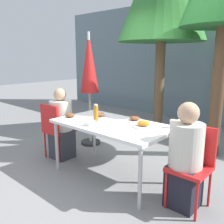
# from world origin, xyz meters

# --- Properties ---
(ground_plane) EXTENTS (24.00, 24.00, 0.00)m
(ground_plane) POSITION_xyz_m (0.00, 0.00, 0.00)
(ground_plane) COLOR gray
(building_facade) EXTENTS (10.00, 0.20, 3.00)m
(building_facade) POSITION_xyz_m (0.00, 3.73, 1.50)
(building_facade) COLOR slate
(building_facade) RESTS_ON ground
(dining_table) EXTENTS (1.58, 0.86, 0.76)m
(dining_table) POSITION_xyz_m (0.00, 0.00, 0.70)
(dining_table) COLOR white
(dining_table) RESTS_ON ground
(chair_left) EXTENTS (0.42, 0.42, 0.89)m
(chair_left) POSITION_xyz_m (-1.08, -0.13, 0.53)
(chair_left) COLOR red
(chair_left) RESTS_ON ground
(person_left) EXTENTS (0.35, 0.35, 1.13)m
(person_left) POSITION_xyz_m (-1.04, -0.05, 0.53)
(person_left) COLOR #383842
(person_left) RESTS_ON ground
(chair_right) EXTENTS (0.40, 0.40, 0.89)m
(chair_right) POSITION_xyz_m (1.09, 0.09, 0.53)
(chair_right) COLOR red
(chair_right) RESTS_ON ground
(person_right) EXTENTS (0.36, 0.36, 1.16)m
(person_right) POSITION_xyz_m (1.04, 0.01, 0.55)
(person_right) COLOR black
(person_right) RESTS_ON ground
(closed_umbrella) EXTENTS (0.36, 0.36, 2.03)m
(closed_umbrella) POSITION_xyz_m (-1.18, 0.71, 1.41)
(closed_umbrella) COLOR #333333
(closed_umbrella) RESTS_ON ground
(plate_0) EXTENTS (0.25, 0.25, 0.07)m
(plate_0) POSITION_xyz_m (-0.63, -0.19, 0.78)
(plate_0) COLOR white
(plate_0) RESTS_ON dining_table
(plate_1) EXTENTS (0.26, 0.26, 0.07)m
(plate_1) POSITION_xyz_m (-0.34, 0.12, 0.78)
(plate_1) COLOR white
(plate_1) RESTS_ON dining_table
(plate_2) EXTENTS (0.28, 0.28, 0.08)m
(plate_2) POSITION_xyz_m (0.40, 0.14, 0.78)
(plate_2) COLOR white
(plate_2) RESTS_ON dining_table
(plate_3) EXTENTS (0.25, 0.25, 0.07)m
(plate_3) POSITION_xyz_m (0.16, 0.28, 0.78)
(plate_3) COLOR white
(plate_3) RESTS_ON dining_table
(bottle) EXTENTS (0.06, 0.06, 0.24)m
(bottle) POSITION_xyz_m (-0.22, -0.08, 0.87)
(bottle) COLOR #B7751E
(bottle) RESTS_ON dining_table
(drinking_cup) EXTENTS (0.08, 0.08, 0.10)m
(drinking_cup) POSITION_xyz_m (0.70, 0.34, 0.81)
(drinking_cup) COLOR white
(drinking_cup) RESTS_ON dining_table
(salad_bowl) EXTENTS (0.16, 0.16, 0.05)m
(salad_bowl) POSITION_xyz_m (-0.13, -0.26, 0.78)
(salad_bowl) COLOR white
(salad_bowl) RESTS_ON dining_table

